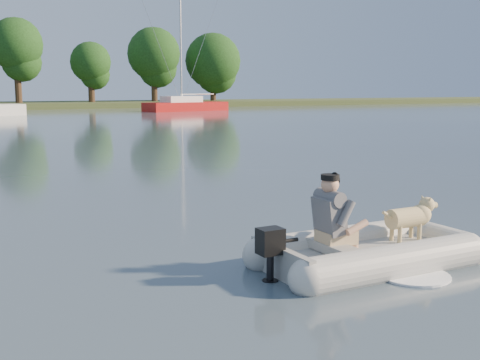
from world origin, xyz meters
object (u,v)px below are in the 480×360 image
dog (406,221)px  sailboat (185,106)px  dinghy (374,222)px  man (331,213)px

dog → sailboat: (15.60, 47.08, 0.03)m
dinghy → man: bearing=175.8°
dog → sailboat: bearing=70.4°
dinghy → dog: 0.59m
dinghy → man: (-0.63, 0.03, 0.17)m
man → dog: 1.24m
sailboat → dinghy: bearing=-122.8°
man → dog: bearing=0.0°
dinghy → man: man is taller
dog → man: bearing=-180.0°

